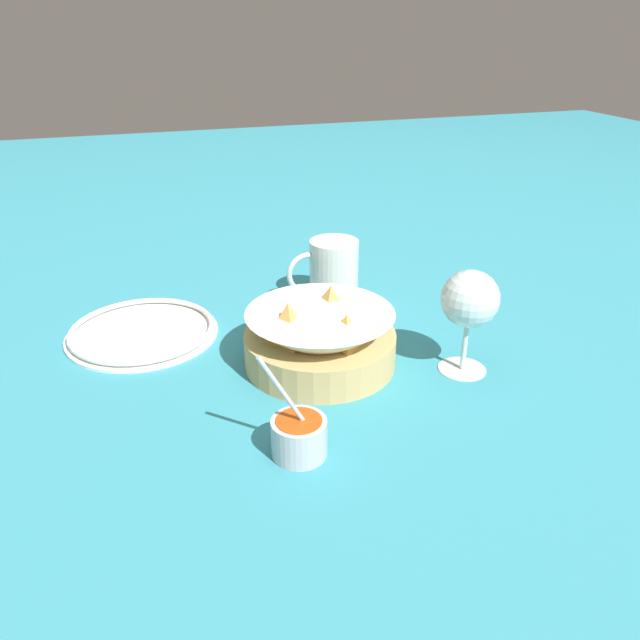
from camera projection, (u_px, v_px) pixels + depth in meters
ground_plane at (347, 368)px, 0.86m from camera, size 4.00×4.00×0.00m
food_basket at (320, 340)px, 0.85m from camera, size 0.21×0.21×0.10m
sauce_cup at (299, 435)px, 0.68m from camera, size 0.07×0.06×0.13m
wine_glass at (470, 302)px, 0.81m from camera, size 0.08×0.08×0.14m
beer_mug at (333, 274)px, 1.03m from camera, size 0.12×0.08×0.11m
side_plate at (142, 331)px, 0.94m from camera, size 0.23×0.23×0.01m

